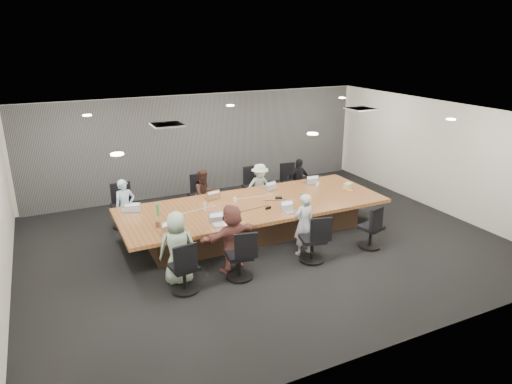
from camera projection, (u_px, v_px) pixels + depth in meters
name	position (u px, v px, depth m)	size (l,w,h in m)	color
floor	(264.00, 242.00, 10.08)	(10.00, 8.00, 0.00)	black
ceiling	(265.00, 116.00, 9.17)	(10.00, 8.00, 0.00)	white
wall_back	(202.00, 143.00, 13.04)	(10.00, 2.80, 0.00)	beige
wall_front	(395.00, 262.00, 6.22)	(10.00, 2.80, 0.00)	beige
wall_right	(439.00, 156.00, 11.67)	(8.00, 2.80, 0.00)	beige
curtain	(203.00, 144.00, 12.97)	(9.80, 0.04, 2.80)	#565656
conference_table	(254.00, 218.00, 10.38)	(6.00, 2.20, 0.74)	#442D1F
chair_0	(123.00, 210.00, 10.75)	(0.59, 0.59, 0.87)	black
chair_1	(200.00, 198.00, 11.53)	(0.57, 0.57, 0.84)	black
chair_2	(254.00, 190.00, 12.15)	(0.58, 0.58, 0.86)	black
chair_3	(291.00, 186.00, 12.63)	(0.52, 0.52, 0.78)	black
chair_4	(184.00, 271.00, 8.04)	(0.53, 0.53, 0.79)	black
chair_5	(240.00, 259.00, 8.48)	(0.53, 0.53, 0.79)	black
chair_6	(312.00, 243.00, 9.13)	(0.54, 0.54, 0.81)	black
chair_7	(371.00, 231.00, 9.74)	(0.51, 0.51, 0.76)	black
person_0	(125.00, 207.00, 10.39)	(0.46, 0.30, 1.27)	#A9CDE8
laptop_0	(130.00, 210.00, 9.88)	(0.33, 0.23, 0.02)	#B2B2B7
person_1	(205.00, 195.00, 11.17)	(0.62, 0.48, 1.28)	#36211A
laptop_1	(212.00, 197.00, 10.66)	(0.33, 0.23, 0.02)	#8C6647
person_2	(260.00, 187.00, 11.79)	(0.79, 0.46, 1.23)	#B2C0B5
laptop_2	(270.00, 188.00, 11.28)	(0.30, 0.21, 0.02)	#B2B2B7
person_3	(298.00, 181.00, 12.26)	(0.72, 0.30, 1.23)	black
laptop_3	(309.00, 182.00, 11.75)	(0.32, 0.22, 0.02)	#B2B2B7
person_4	(178.00, 248.00, 8.25)	(0.67, 0.44, 1.38)	#91AD94
laptop_4	(169.00, 234.00, 8.70)	(0.30, 0.21, 0.02)	#8C6647
person_5	(232.00, 238.00, 8.69)	(1.26, 0.40, 1.36)	brown
laptop_5	(221.00, 224.00, 9.13)	(0.34, 0.24, 0.02)	#B2B2B7
person_6	(304.00, 224.00, 9.34)	(0.48, 0.32, 1.33)	#B1B0B6
laptop_6	(290.00, 212.00, 9.78)	(0.28, 0.19, 0.02)	#B2B2B7
bottle_green_left	(158.00, 210.00, 9.59)	(0.07, 0.07, 0.24)	#36874F
bottle_green_right	(303.00, 198.00, 10.26)	(0.07, 0.07, 0.25)	#36874F
bottle_clear	(205.00, 207.00, 9.81)	(0.06, 0.06, 0.20)	silver
cup_white_far	(235.00, 200.00, 10.36)	(0.08, 0.08, 0.10)	white
cup_white_near	(318.00, 185.00, 11.43)	(0.07, 0.07, 0.09)	white
mug_brown	(158.00, 224.00, 9.01)	(0.09, 0.09, 0.12)	brown
mic_left	(232.00, 217.00, 9.49)	(0.15, 0.10, 0.03)	black
mic_right	(279.00, 198.00, 10.59)	(0.16, 0.10, 0.03)	black
stapler	(268.00, 208.00, 9.95)	(0.14, 0.04, 0.05)	black
canvas_bag	(348.00, 186.00, 11.25)	(0.26, 0.16, 0.14)	tan
snack_packet	(350.00, 190.00, 11.09)	(0.17, 0.11, 0.04)	orange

